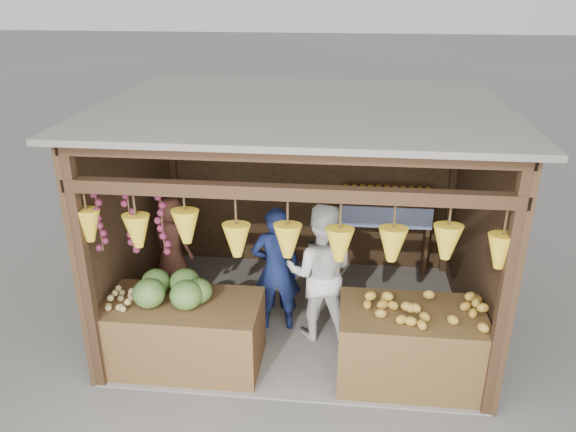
# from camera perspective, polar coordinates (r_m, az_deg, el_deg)

# --- Properties ---
(ground) EXTENTS (80.00, 80.00, 0.00)m
(ground) POSITION_cam_1_polar(r_m,az_deg,el_deg) (7.08, 1.21, -10.31)
(ground) COLOR #514F49
(ground) RESTS_ON ground
(stall_structure) EXTENTS (4.30, 3.30, 2.66)m
(stall_structure) POSITION_cam_1_polar(r_m,az_deg,el_deg) (6.29, 1.00, 2.30)
(stall_structure) COLOR slate
(stall_structure) RESTS_ON ground
(back_shelf) EXTENTS (1.25, 0.32, 1.32)m
(back_shelf) POSITION_cam_1_polar(r_m,az_deg,el_deg) (7.81, 9.80, -0.07)
(back_shelf) COLOR #382314
(back_shelf) RESTS_ON ground
(counter_left) EXTENTS (1.66, 0.85, 0.77)m
(counter_left) POSITION_cam_1_polar(r_m,az_deg,el_deg) (6.23, -10.63, -11.65)
(counter_left) COLOR #50311A
(counter_left) RESTS_ON ground
(counter_right) EXTENTS (1.45, 0.85, 0.82)m
(counter_right) POSITION_cam_1_polar(r_m,az_deg,el_deg) (6.03, 12.25, -12.80)
(counter_right) COLOR #4B3319
(counter_right) RESTS_ON ground
(stool) EXTENTS (0.34, 0.34, 0.32)m
(stool) POSITION_cam_1_polar(r_m,az_deg,el_deg) (7.44, -11.25, -7.57)
(stool) COLOR black
(stool) RESTS_ON ground
(man_standing) EXTENTS (0.61, 0.44, 1.56)m
(man_standing) POSITION_cam_1_polar(r_m,az_deg,el_deg) (6.51, -1.21, -5.50)
(man_standing) COLOR #131D47
(man_standing) RESTS_ON ground
(woman_standing) EXTENTS (0.81, 0.64, 1.66)m
(woman_standing) POSITION_cam_1_polar(r_m,az_deg,el_deg) (6.37, 3.32, -5.73)
(woman_standing) COLOR white
(woman_standing) RESTS_ON ground
(vendor_seated) EXTENTS (0.67, 0.59, 1.15)m
(vendor_seated) POSITION_cam_1_polar(r_m,az_deg,el_deg) (7.10, -11.70, -2.46)
(vendor_seated) COLOR brown
(vendor_seated) RESTS_ON stool
(melon_pile) EXTENTS (1.00, 0.50, 0.32)m
(melon_pile) POSITION_cam_1_polar(r_m,az_deg,el_deg) (5.99, -11.35, -7.13)
(melon_pile) COLOR #1E4B14
(melon_pile) RESTS_ON counter_left
(tanfruit_pile) EXTENTS (0.34, 0.40, 0.13)m
(tanfruit_pile) POSITION_cam_1_polar(r_m,az_deg,el_deg) (6.12, -16.50, -8.01)
(tanfruit_pile) COLOR #9B8047
(tanfruit_pile) RESTS_ON counter_left
(mango_pile) EXTENTS (1.40, 0.64, 0.22)m
(mango_pile) POSITION_cam_1_polar(r_m,az_deg,el_deg) (5.70, 13.42, -8.88)
(mango_pile) COLOR #D25E1C
(mango_pile) RESTS_ON counter_right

